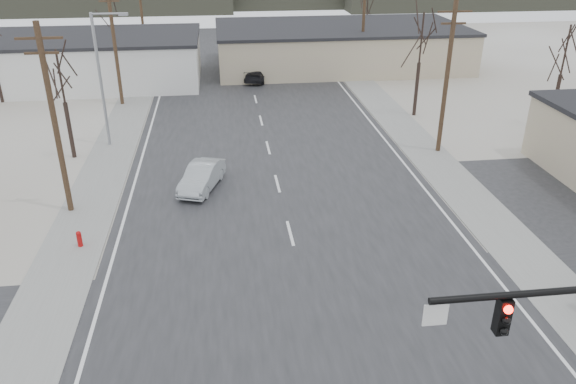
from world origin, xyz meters
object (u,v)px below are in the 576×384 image
object	(u,v)px
fire_hydrant	(79,239)
car_far_a	(257,73)
car_far_b	(244,29)
sedan_crossing	(202,177)

from	to	relation	value
fire_hydrant	car_far_a	distance (m)	32.34
car_far_a	car_far_b	xyz separation A→B (m)	(0.05, 25.08, 0.08)
fire_hydrant	car_far_b	distance (m)	56.62
sedan_crossing	car_far_a	world-z (taller)	sedan_crossing
car_far_b	fire_hydrant	bearing A→B (deg)	-122.65
car_far_b	sedan_crossing	bearing A→B (deg)	-117.46
fire_hydrant	car_far_b	bearing A→B (deg)	78.93
sedan_crossing	car_far_b	distance (m)	49.91
car_far_a	fire_hydrant	bearing A→B (deg)	84.21
fire_hydrant	car_far_a	xyz separation A→B (m)	(10.82, 30.48, 0.30)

